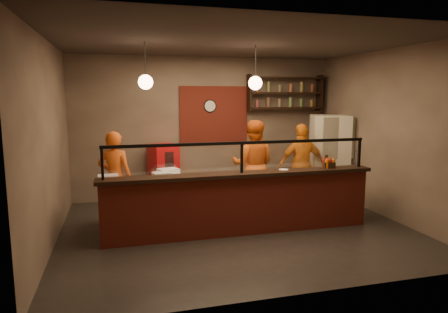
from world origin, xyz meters
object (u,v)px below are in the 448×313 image
object	(u,v)px
wall_clock	(210,106)
cook_left	(115,178)
fridge	(329,158)
cook_mid	(253,165)
pizza_dough	(234,175)
condiment_caddy	(329,165)
pepper_mill	(326,161)
cook_right	(302,165)
red_cooler	(164,173)

from	to	relation	value
wall_clock	cook_left	distance (m)	2.97
wall_clock	fridge	xyz separation A→B (m)	(2.50, -1.05, -1.15)
cook_mid	pizza_dough	distance (m)	1.10
pizza_dough	condiment_caddy	size ratio (longest dim) A/B	2.29
cook_mid	wall_clock	bearing A→B (deg)	-41.67
cook_mid	condiment_caddy	xyz separation A→B (m)	(0.94, -1.40, 0.19)
wall_clock	condiment_caddy	world-z (taller)	wall_clock
fridge	condiment_caddy	bearing A→B (deg)	-101.69
cook_mid	pepper_mill	bearing A→B (deg)	147.74
pizza_dough	pepper_mill	size ratio (longest dim) A/B	1.99
cook_left	pizza_dough	bearing A→B (deg)	-174.01
cook_right	red_cooler	distance (m)	3.01
fridge	pizza_dough	distance (m)	2.81
cook_right	red_cooler	size ratio (longest dim) A/B	1.36
wall_clock	red_cooler	bearing A→B (deg)	-164.62
condiment_caddy	pepper_mill	xyz separation A→B (m)	(-0.03, 0.05, 0.06)
cook_right	pepper_mill	size ratio (longest dim) A/B	7.83
cook_mid	condiment_caddy	world-z (taller)	cook_mid
cook_left	pizza_dough	size ratio (longest dim) A/B	3.84
red_cooler	pepper_mill	xyz separation A→B (m)	(2.64, -2.37, 0.53)
red_cooler	pizza_dough	size ratio (longest dim) A/B	2.89
cook_right	fridge	size ratio (longest dim) A/B	0.92
red_cooler	pepper_mill	distance (m)	3.58
cook_right	cook_mid	bearing A→B (deg)	-0.08
cook_left	fridge	xyz separation A→B (m)	(4.65, 0.58, 0.10)
wall_clock	red_cooler	world-z (taller)	wall_clock
pepper_mill	fridge	bearing A→B (deg)	58.70
pepper_mill	cook_mid	bearing A→B (deg)	123.91
red_cooler	pepper_mill	size ratio (longest dim) A/B	5.75
red_cooler	cook_right	bearing A→B (deg)	-41.21
red_cooler	cook_left	bearing A→B (deg)	-148.28
cook_left	pepper_mill	world-z (taller)	cook_left
wall_clock	cook_left	xyz separation A→B (m)	(-2.15, -1.63, -1.25)
cook_right	wall_clock	bearing A→B (deg)	-36.66
cook_right	condiment_caddy	size ratio (longest dim) A/B	9.04
wall_clock	red_cooler	distance (m)	1.87
cook_mid	fridge	distance (m)	1.92
cook_right	condiment_caddy	xyz separation A→B (m)	(-0.14, -1.36, 0.24)
cook_left	condiment_caddy	bearing A→B (deg)	-175.58
cook_left	cook_right	world-z (taller)	cook_right
wall_clock	fridge	bearing A→B (deg)	-22.87
pizza_dough	fridge	bearing A→B (deg)	23.77
cook_right	fridge	world-z (taller)	fridge
fridge	condiment_caddy	size ratio (longest dim) A/B	9.82
red_cooler	condiment_caddy	world-z (taller)	red_cooler
cook_right	red_cooler	xyz separation A→B (m)	(-2.81, 1.06, -0.23)
wall_clock	red_cooler	xyz separation A→B (m)	(-1.13, -0.31, -1.46)
cook_left	fridge	bearing A→B (deg)	-152.01
condiment_caddy	cook_right	bearing A→B (deg)	83.91
fridge	pizza_dough	xyz separation A→B (m)	(-2.57, -1.13, -0.05)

